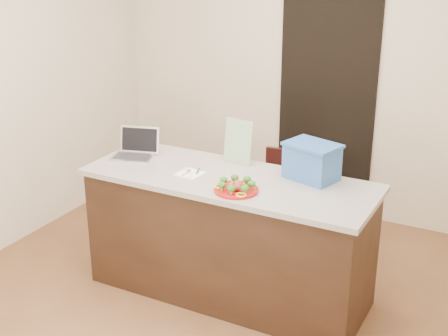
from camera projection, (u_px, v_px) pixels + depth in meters
The scene contains 16 objects.
ground at pixel (212, 308), 4.45m from camera, with size 4.00×4.00×0.00m, color brown.
room_shell at pixel (211, 86), 3.87m from camera, with size 4.00×4.00×4.00m.
doorway at pixel (326, 109), 5.68m from camera, with size 0.90×0.02×2.00m, color black.
island at pixel (229, 236), 4.49m from camera, with size 2.06×0.76×0.92m.
plate at pixel (236, 190), 4.08m from camera, with size 0.29×0.29×0.02m.
meatballs at pixel (236, 186), 4.07m from camera, with size 0.12×0.12×0.04m.
broccoli at pixel (236, 183), 4.07m from camera, with size 0.25×0.25×0.04m.
pepper_rings at pixel (236, 188), 4.08m from camera, with size 0.26×0.26×0.01m.
napkin at pixel (190, 174), 4.37m from camera, with size 0.17×0.17×0.01m, color white.
fork at pixel (188, 172), 4.39m from camera, with size 0.03×0.13×0.00m.
knife at pixel (193, 174), 4.34m from camera, with size 0.06×0.21×0.01m.
yogurt_bottle at pixel (241, 190), 4.05m from camera, with size 0.03×0.03×0.06m.
laptop at pixel (136, 149), 4.71m from camera, with size 0.35×0.32×0.22m.
leaflet at pixel (238, 142), 4.53m from camera, with size 0.23×0.00×0.33m, color silver.
blue_box at pixel (312, 161), 4.25m from camera, with size 0.41×0.35×0.26m.
chair at pixel (282, 194), 5.15m from camera, with size 0.41×0.41×0.84m.
Camera 1 is at (1.85, -3.32, 2.52)m, focal length 50.00 mm.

